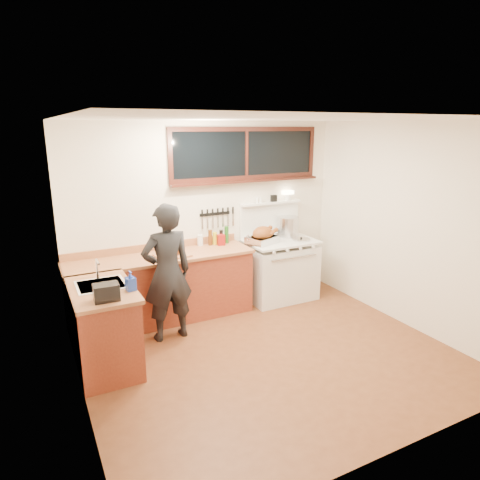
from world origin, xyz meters
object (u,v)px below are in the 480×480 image
cutting_board (173,252)px  roast_turkey (263,236)px  vintage_stove (279,268)px  man (167,273)px

cutting_board → roast_turkey: (1.36, 0.02, 0.05)m
cutting_board → roast_turkey: bearing=1.0°
vintage_stove → man: size_ratio=0.94×
vintage_stove → man: man is taller
vintage_stove → man: 1.98m
man → cutting_board: (0.22, 0.44, 0.11)m
cutting_board → roast_turkey: roast_turkey is taller
vintage_stove → cutting_board: bearing=-178.4°
vintage_stove → roast_turkey: size_ratio=3.09×
man → cutting_board: size_ratio=3.71×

